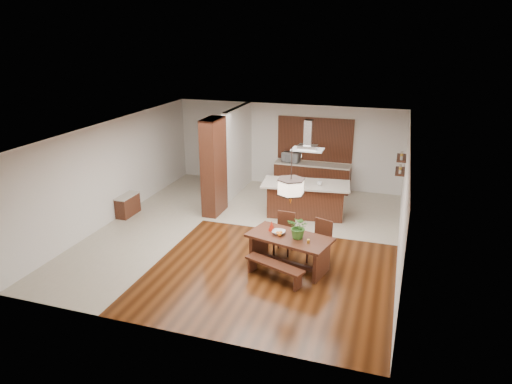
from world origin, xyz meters
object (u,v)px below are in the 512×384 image
(dining_table, at_px, (289,245))
(kitchen_island, at_px, (306,199))
(fruit_bowl, at_px, (279,232))
(hallway_console, at_px, (128,205))
(dining_bench, at_px, (274,272))
(range_hood, at_px, (308,135))
(foliage_plant, at_px, (299,227))
(dining_chair_left, at_px, (283,234))
(island_cup, at_px, (320,183))
(dining_chair_right, at_px, (319,242))
(pendant_lantern, at_px, (291,176))
(microwave, at_px, (291,157))

(dining_table, height_order, kitchen_island, kitchen_island)
(fruit_bowl, bearing_deg, hallway_console, 162.72)
(dining_bench, height_order, range_hood, range_hood)
(hallway_console, bearing_deg, range_hood, 17.17)
(foliage_plant, distance_m, fruit_bowl, 0.56)
(dining_table, bearing_deg, dining_chair_left, 114.81)
(dining_bench, bearing_deg, island_cup, 85.63)
(range_hood, bearing_deg, dining_bench, -88.23)
(dining_table, height_order, range_hood, range_hood)
(foliage_plant, xyz_separation_m, island_cup, (-0.10, 3.15, 0.03))
(dining_bench, bearing_deg, dining_chair_right, 54.96)
(dining_table, bearing_deg, kitchen_island, 95.19)
(pendant_lantern, height_order, foliage_plant, pendant_lantern)
(dining_table, bearing_deg, dining_chair_right, 36.23)
(kitchen_island, distance_m, island_cup, 0.70)
(dining_bench, relative_size, foliage_plant, 2.63)
(dining_chair_right, bearing_deg, hallway_console, -171.62)
(fruit_bowl, distance_m, island_cup, 3.10)
(dining_chair_left, height_order, dining_chair_right, dining_chair_right)
(dining_chair_left, height_order, range_hood, range_hood)
(island_cup, bearing_deg, pendant_lantern, -92.16)
(hallway_console, relative_size, dining_chair_left, 0.85)
(dining_chair_right, relative_size, island_cup, 8.05)
(dining_bench, xyz_separation_m, microwave, (-1.17, 6.33, 0.91))
(hallway_console, bearing_deg, foliage_plant, -16.72)
(kitchen_island, height_order, range_hood, range_hood)
(dining_bench, xyz_separation_m, dining_chair_right, (0.78, 1.11, 0.32))
(microwave, bearing_deg, pendant_lantern, -68.75)
(foliage_plant, xyz_separation_m, microwave, (-1.56, 5.70, 0.05))
(hallway_console, distance_m, fruit_bowl, 5.38)
(foliage_plant, bearing_deg, island_cup, 91.88)
(pendant_lantern, relative_size, island_cup, 10.10)
(dining_bench, xyz_separation_m, range_hood, (-0.12, 3.89, 2.26))
(dining_chair_right, relative_size, kitchen_island, 0.39)
(fruit_bowl, relative_size, kitchen_island, 0.11)
(fruit_bowl, bearing_deg, range_hood, 90.29)
(hallway_console, relative_size, dining_table, 0.42)
(pendant_lantern, bearing_deg, dining_bench, -104.48)
(dining_bench, bearing_deg, hallway_console, 156.09)
(dining_chair_left, relative_size, microwave, 1.71)
(dining_chair_left, distance_m, pendant_lantern, 1.89)
(dining_table, bearing_deg, hallway_console, 163.00)
(dining_table, height_order, pendant_lantern, pendant_lantern)
(dining_chair_right, xyz_separation_m, pendant_lantern, (-0.61, -0.44, 1.72))
(dining_chair_left, xyz_separation_m, island_cup, (0.43, 2.43, 0.58))
(dining_table, relative_size, kitchen_island, 0.78)
(dining_bench, xyz_separation_m, kitchen_island, (-0.12, 3.88, 0.34))
(hallway_console, distance_m, dining_chair_left, 5.17)
(fruit_bowl, xyz_separation_m, microwave, (-1.06, 5.61, 0.29))
(dining_chair_right, xyz_separation_m, microwave, (-1.94, 5.22, 0.59))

